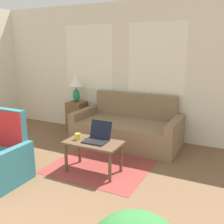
{
  "coord_description": "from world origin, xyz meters",
  "views": [
    {
      "loc": [
        2.11,
        -0.78,
        1.74
      ],
      "look_at": [
        0.3,
        2.84,
        0.75
      ],
      "focal_mm": 42.0,
      "sensor_mm": 36.0,
      "label": 1
    }
  ],
  "objects_px": {
    "couch": "(128,129)",
    "laptop": "(98,137)",
    "table_lamp": "(76,84)",
    "cup_navy": "(78,137)",
    "coffee_table": "(93,146)"
  },
  "relations": [
    {
      "from": "table_lamp",
      "to": "laptop",
      "type": "relative_size",
      "value": 1.69
    },
    {
      "from": "coffee_table",
      "to": "cup_navy",
      "type": "xyz_separation_m",
      "value": [
        -0.24,
        -0.02,
        0.11
      ]
    },
    {
      "from": "coffee_table",
      "to": "laptop",
      "type": "relative_size",
      "value": 2.45
    },
    {
      "from": "cup_navy",
      "to": "couch",
      "type": "bearing_deg",
      "value": 80.86
    },
    {
      "from": "couch",
      "to": "laptop",
      "type": "height_order",
      "value": "couch"
    },
    {
      "from": "coffee_table",
      "to": "table_lamp",
      "type": "bearing_deg",
      "value": 130.5
    },
    {
      "from": "couch",
      "to": "cup_navy",
      "type": "relative_size",
      "value": 21.11
    },
    {
      "from": "couch",
      "to": "laptop",
      "type": "xyz_separation_m",
      "value": [
        0.07,
        -1.26,
        0.25
      ]
    },
    {
      "from": "couch",
      "to": "table_lamp",
      "type": "relative_size",
      "value": 3.47
    },
    {
      "from": "couch",
      "to": "coffee_table",
      "type": "bearing_deg",
      "value": -88.77
    },
    {
      "from": "table_lamp",
      "to": "coffee_table",
      "type": "distance_m",
      "value": 2.09
    },
    {
      "from": "table_lamp",
      "to": "cup_navy",
      "type": "height_order",
      "value": "table_lamp"
    },
    {
      "from": "couch",
      "to": "table_lamp",
      "type": "height_order",
      "value": "table_lamp"
    },
    {
      "from": "couch",
      "to": "cup_navy",
      "type": "xyz_separation_m",
      "value": [
        -0.22,
        -1.34,
        0.24
      ]
    },
    {
      "from": "table_lamp",
      "to": "cup_navy",
      "type": "xyz_separation_m",
      "value": [
        1.06,
        -1.54,
        -0.5
      ]
    }
  ]
}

